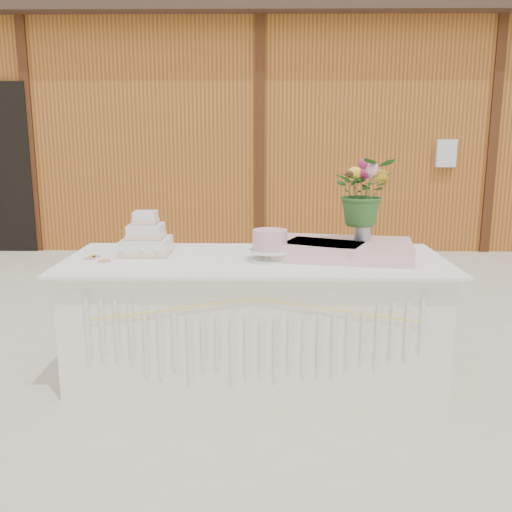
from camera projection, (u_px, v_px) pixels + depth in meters
The scene contains 9 objects.
ground at pixel (255, 372), 3.77m from camera, with size 80.00×80.00×0.00m, color beige.
barn at pixel (260, 126), 9.28m from camera, with size 12.60×4.60×3.30m.
cake_table at pixel (255, 316), 3.68m from camera, with size 2.40×1.00×0.77m.
wedding_cake at pixel (146, 239), 3.72m from camera, with size 0.31×0.31×0.28m.
pink_cake_stand at pixel (270, 244), 3.52m from camera, with size 0.27×0.27×0.19m.
satin_runner at pixel (343, 250), 3.61m from camera, with size 0.85×0.49×0.11m, color beige.
flower_vase at pixel (362, 229), 3.62m from camera, with size 0.11×0.11×0.14m, color #A9A9AE.
bouquet at pixel (364, 184), 3.56m from camera, with size 0.39×0.34×0.43m, color #2D5A24.
loose_flowers at pixel (105, 254), 3.68m from camera, with size 0.15×0.38×0.02m, color #CB7C8D, non-canonical shape.
Camera 1 is at (0.05, -3.53, 1.54)m, focal length 40.00 mm.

